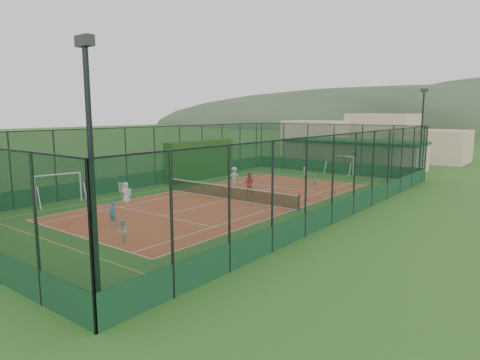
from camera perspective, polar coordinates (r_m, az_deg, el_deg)
The scene contains 19 objects.
ground at distance 30.87m, azimuth -1.52°, elevation -2.58°, with size 300.00×300.00×0.00m, color #2E6321.
court_slab at distance 30.87m, azimuth -1.52°, elevation -2.57°, with size 11.17×23.97×0.01m, color #BD3F2A.
tennis_net at distance 30.77m, azimuth -1.52°, elevation -1.62°, with size 11.67×0.12×1.06m, color black, non-canonical shape.
perimeter_fence at distance 30.47m, azimuth -1.54°, elevation 2.03°, with size 18.12×34.12×5.00m, color black, non-canonical shape.
floodlight_se at distance 12.71m, azimuth -19.06°, elevation -0.94°, with size 0.60×0.26×8.25m, color black, non-canonical shape.
floodlight_ne at distance 41.44m, azimuth 23.02°, elevation 5.43°, with size 0.60×0.26×8.25m, color black, non-canonical shape.
clubhouse at distance 49.51m, azimuth 14.80°, elevation 3.36°, with size 15.20×7.20×3.15m, color tan, non-canonical shape.
hedge_left at distance 40.45m, azimuth -5.30°, elevation 2.71°, with size 1.22×8.16×3.57m, color black.
white_bench at distance 34.20m, azimuth -15.11°, elevation -1.02°, with size 1.52×0.42×0.86m, color white, non-canonical shape.
futsal_goal_near at distance 31.75m, azimuth -23.04°, elevation -1.12°, with size 0.91×3.15×2.03m, color white, non-canonical shape.
futsal_goal_far at distance 44.71m, azimuth 13.29°, elevation 1.98°, with size 2.82×0.82×1.82m, color white, non-canonical shape.
child_near_left at distance 30.50m, azimuth -14.98°, elevation -1.63°, with size 0.71×0.46×1.45m, color white.
child_near_mid at distance 24.81m, azimuth -16.60°, elevation -4.25°, with size 0.49×0.32×1.33m, color #4677C7.
child_near_right at distance 21.45m, azimuth -15.39°, elevation -6.53°, with size 0.55×0.43×1.14m, color silver.
child_far_left at distance 36.66m, azimuth -0.77°, elevation 0.53°, with size 1.02×0.58×1.57m, color silver.
child_far_right at distance 35.47m, azimuth 9.97°, elevation -0.22°, with size 0.68×0.28×1.16m, color silver.
child_far_back at distance 40.20m, azimuth 8.64°, elevation 0.92°, with size 1.11×0.35×1.20m, color white.
coach at distance 32.58m, azimuth 1.19°, elevation -0.46°, with size 0.81×0.63×1.66m, color red.
tennis_balls at distance 31.77m, azimuth 1.49°, elevation -2.17°, with size 4.30×1.68×0.07m.
Camera 1 is at (19.11, -23.43, 6.22)m, focal length 32.00 mm.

